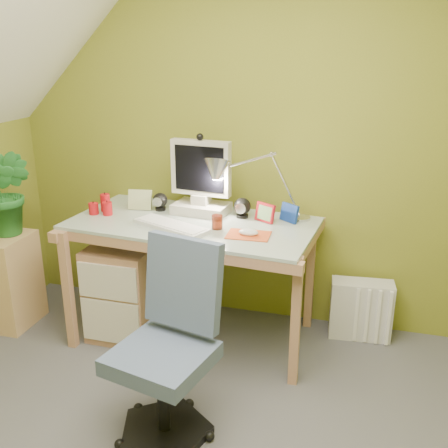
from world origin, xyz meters
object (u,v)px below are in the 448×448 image
(monitor, at_px, (201,169))
(radiator, at_px, (361,309))
(task_chair, at_px, (161,357))
(desk, at_px, (193,281))
(potted_plant, at_px, (8,193))
(side_ledge, at_px, (13,281))
(desk_lamp, at_px, (273,170))

(monitor, relative_size, radiator, 1.47)
(monitor, relative_size, task_chair, 0.65)
(monitor, bearing_deg, radiator, 11.01)
(desk, bearing_deg, potted_plant, -169.01)
(desk, distance_m, radiator, 1.08)
(monitor, height_order, side_ledge, monitor)
(desk, xyz_separation_m, task_chair, (0.15, -0.90, 0.05))
(potted_plant, bearing_deg, task_chair, -30.22)
(monitor, relative_size, side_ledge, 0.91)
(desk_lamp, xyz_separation_m, potted_plant, (-1.64, -0.30, -0.18))
(side_ledge, distance_m, potted_plant, 0.59)
(desk, relative_size, monitor, 2.58)
(monitor, xyz_separation_m, desk_lamp, (0.45, 0.00, 0.02))
(potted_plant, relative_size, task_chair, 0.64)
(monitor, relative_size, potted_plant, 1.00)
(monitor, bearing_deg, potted_plant, -160.30)
(side_ledge, xyz_separation_m, potted_plant, (0.01, 0.05, 0.59))
(desk, bearing_deg, radiator, 20.41)
(task_chair, height_order, radiator, task_chair)
(radiator, bearing_deg, side_ledge, -173.94)
(desk, relative_size, potted_plant, 2.59)
(task_chair, relative_size, radiator, 2.28)
(desk, distance_m, task_chair, 0.92)
(monitor, height_order, desk_lamp, desk_lamp)
(monitor, bearing_deg, desk_lamp, 5.44)
(monitor, distance_m, task_chair, 1.26)
(desk_lamp, distance_m, side_ledge, 1.86)
(desk, distance_m, potted_plant, 1.30)
(desk_lamp, xyz_separation_m, task_chair, (-0.30, -1.08, -0.65))
(monitor, xyz_separation_m, potted_plant, (-1.19, -0.30, -0.16))
(side_ledge, height_order, task_chair, task_chair)
(potted_plant, distance_m, radiator, 2.36)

